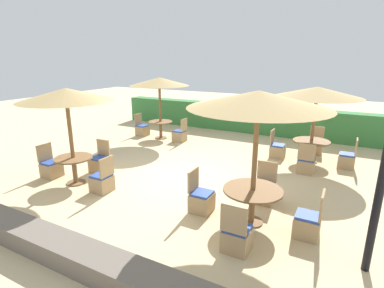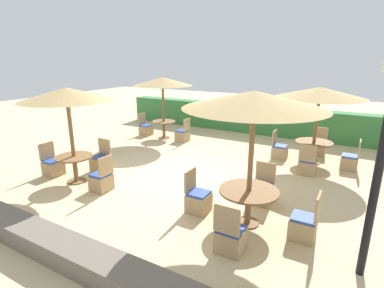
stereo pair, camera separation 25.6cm
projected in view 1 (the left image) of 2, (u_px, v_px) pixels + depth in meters
The scene contains 24 objects.
ground_plane at pixel (182, 181), 8.16m from camera, with size 40.00×40.00×0.00m, color #D1BA8C.
hedge_row at pixel (252, 119), 13.35m from camera, with size 13.00×0.70×1.20m, color #387A3D.
stone_border at pixel (67, 251), 4.91m from camera, with size 10.00×0.56×0.37m, color #6B6056.
parasol_front_right at pixel (258, 100), 5.43m from camera, with size 2.65×2.65×2.67m.
round_table_front_right at pixel (252, 196), 5.96m from camera, with size 1.18×1.18×0.73m.
patio_chair_front_right_north at pixel (264, 191), 6.94m from camera, with size 0.46×0.46×0.93m.
patio_chair_front_right_east at pixel (308, 224), 5.58m from camera, with size 0.46×0.46×0.93m.
patio_chair_front_right_south at pixel (237, 237), 5.17m from camera, with size 0.46×0.46×0.93m.
patio_chair_front_right_west at pixel (201, 200), 6.52m from camera, with size 0.46×0.46×0.93m.
parasol_back_right at pixel (317, 92), 9.04m from camera, with size 2.66×2.66×2.40m.
round_table_back_right at pixel (311, 145), 9.51m from camera, with size 1.13×1.13×0.71m.
patio_chair_back_right_west at pixel (277, 150), 10.04m from camera, with size 0.46×0.46×0.93m.
patio_chair_back_right_south at pixel (306, 164), 8.66m from camera, with size 0.46×0.46×0.93m.
patio_chair_back_right_north at pixel (315, 146), 10.44m from camera, with size 0.46×0.46×0.93m.
patio_chair_back_right_east at pixel (347, 160), 9.08m from camera, with size 0.46×0.46×0.93m.
parasol_front_left at pixel (66, 95), 7.37m from camera, with size 2.31×2.31×2.52m.
round_table_front_left at pixel (74, 164), 7.87m from camera, with size 0.96×0.96×0.73m.
patio_chair_front_left_north at pixel (100, 163), 8.79m from camera, with size 0.46×0.46×0.93m.
patio_chair_front_left_east at pixel (102, 182), 7.46m from camera, with size 0.46×0.46×0.93m.
patio_chair_front_left_west at pixel (51, 168), 8.41m from camera, with size 0.46×0.46×0.93m.
parasol_back_left at pixel (159, 82), 11.84m from camera, with size 2.37×2.37×2.48m.
round_table_back_left at pixel (161, 125), 12.33m from camera, with size 0.97×0.97×0.72m.
patio_chair_back_left_east at pixel (180, 135), 11.96m from camera, with size 0.46×0.46×0.93m.
patio_chair_back_left_west at pixel (142, 129), 12.87m from camera, with size 0.46×0.46×0.93m.
Camera 1 is at (3.79, -6.53, 3.25)m, focal length 28.00 mm.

